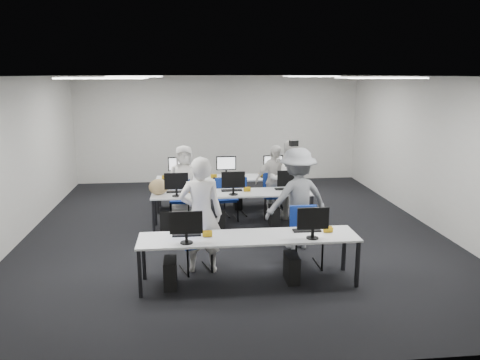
{
  "coord_description": "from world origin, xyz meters",
  "views": [
    {
      "loc": [
        -0.82,
        -8.8,
        3.04
      ],
      "look_at": [
        0.14,
        0.12,
        1.0
      ],
      "focal_mm": 35.0,
      "sensor_mm": 36.0,
      "label": 1
    }
  ],
  "objects": [
    {
      "name": "room",
      "position": [
        0.0,
        0.0,
        1.5
      ],
      "size": [
        9.0,
        9.02,
        3.0
      ],
      "color": "black",
      "rests_on": "ground"
    },
    {
      "name": "ceiling_panels",
      "position": [
        0.0,
        0.0,
        2.98
      ],
      "size": [
        5.2,
        4.6,
        0.02
      ],
      "color": "white",
      "rests_on": "room"
    },
    {
      "name": "desk_front",
      "position": [
        0.0,
        -2.4,
        0.68
      ],
      "size": [
        3.2,
        0.7,
        0.73
      ],
      "color": "silver",
      "rests_on": "ground"
    },
    {
      "name": "desk_mid",
      "position": [
        0.0,
        0.2,
        0.68
      ],
      "size": [
        3.2,
        0.7,
        0.73
      ],
      "color": "silver",
      "rests_on": "ground"
    },
    {
      "name": "desk_back",
      "position": [
        0.0,
        1.6,
        0.68
      ],
      "size": [
        3.2,
        0.7,
        0.73
      ],
      "color": "silver",
      "rests_on": "ground"
    },
    {
      "name": "equipment_front",
      "position": [
        -0.19,
        -2.42,
        0.36
      ],
      "size": [
        2.51,
        0.41,
        1.19
      ],
      "color": "#0C21A5",
      "rests_on": "desk_front"
    },
    {
      "name": "equipment_mid",
      "position": [
        -0.19,
        0.18,
        0.36
      ],
      "size": [
        2.91,
        0.41,
        1.19
      ],
      "color": "white",
      "rests_on": "desk_mid"
    },
    {
      "name": "equipment_back",
      "position": [
        0.19,
        1.62,
        0.36
      ],
      "size": [
        2.91,
        0.41,
        1.19
      ],
      "color": "white",
      "rests_on": "desk_back"
    },
    {
      "name": "chair_0",
      "position": [
        -0.78,
        -1.82,
        0.28
      ],
      "size": [
        0.55,
        0.58,
        0.88
      ],
      "rotation": [
        0.0,
        0.0,
        0.31
      ],
      "color": "navy",
      "rests_on": "ground"
    },
    {
      "name": "chair_1",
      "position": [
        0.99,
        -1.84,
        0.3
      ],
      "size": [
        0.47,
        0.52,
        0.95
      ],
      "rotation": [
        0.0,
        0.0,
        0.02
      ],
      "color": "navy",
      "rests_on": "ground"
    },
    {
      "name": "chair_2",
      "position": [
        -1.05,
        0.81,
        0.27
      ],
      "size": [
        0.44,
        0.48,
        0.84
      ],
      "rotation": [
        0.0,
        0.0,
        -0.07
      ],
      "color": "navy",
      "rests_on": "ground"
    },
    {
      "name": "chair_3",
      "position": [
        -0.08,
        0.75,
        0.28
      ],
      "size": [
        0.49,
        0.52,
        0.88
      ],
      "rotation": [
        0.0,
        0.0,
        0.14
      ],
      "color": "navy",
      "rests_on": "ground"
    },
    {
      "name": "chair_4",
      "position": [
        0.96,
        0.84,
        0.29
      ],
      "size": [
        0.49,
        0.53,
        0.93
      ],
      "rotation": [
        0.0,
        0.0,
        -0.07
      ],
      "color": "navy",
      "rests_on": "ground"
    },
    {
      "name": "chair_5",
      "position": [
        -1.02,
        1.15,
        0.27
      ],
      "size": [
        0.48,
        0.51,
        0.86
      ],
      "rotation": [
        0.0,
        0.0,
        -0.13
      ],
      "color": "navy",
      "rests_on": "ground"
    },
    {
      "name": "chair_6",
      "position": [
        0.15,
        1.07,
        0.28
      ],
      "size": [
        0.49,
        0.53,
        0.88
      ],
      "rotation": [
        0.0,
        0.0,
        0.14
      ],
      "color": "navy",
      "rests_on": "ground"
    },
    {
      "name": "chair_7",
      "position": [
        1.26,
        1.14,
        0.28
      ],
      "size": [
        0.53,
        0.56,
        0.9
      ],
      "rotation": [
        0.0,
        0.0,
        -0.2
      ],
      "color": "navy",
      "rests_on": "ground"
    },
    {
      "name": "handbag",
      "position": [
        -1.45,
        0.18,
        0.89
      ],
      "size": [
        0.43,
        0.33,
        0.31
      ],
      "primitive_type": "ellipsoid",
      "rotation": [
        0.0,
        0.0,
        0.25
      ],
      "color": "#9A7A4F",
      "rests_on": "desk_mid"
    },
    {
      "name": "student_0",
      "position": [
        -0.68,
        -1.87,
        0.92
      ],
      "size": [
        0.69,
        0.48,
        1.83
      ],
      "primitive_type": "imported",
      "rotation": [
        0.0,
        0.0,
        3.08
      ],
      "color": "beige",
      "rests_on": "ground"
    },
    {
      "name": "student_1",
      "position": [
        1.25,
        0.72,
        0.84
      ],
      "size": [
        0.88,
        0.71,
        1.68
      ],
      "primitive_type": "imported",
      "rotation": [
        0.0,
        0.0,
        3.04
      ],
      "color": "beige",
      "rests_on": "ground"
    },
    {
      "name": "student_2",
      "position": [
        -0.96,
        1.12,
        0.78
      ],
      "size": [
        0.77,
        0.52,
        1.55
      ],
      "primitive_type": "imported",
      "rotation": [
        0.0,
        0.0,
        0.03
      ],
      "color": "beige",
      "rests_on": "ground"
    },
    {
      "name": "student_3",
      "position": [
        0.99,
        0.97,
        0.78
      ],
      "size": [
        0.98,
        0.63,
        1.55
      ],
      "primitive_type": "imported",
      "rotation": [
        0.0,
        0.0,
        0.3
      ],
      "color": "beige",
      "rests_on": "ground"
    },
    {
      "name": "photographer",
      "position": [
        1.03,
        -1.05,
        0.9
      ],
      "size": [
        1.3,
        0.94,
        1.8
      ],
      "primitive_type": "imported",
      "rotation": [
        0.0,
        0.0,
        3.4
      ],
      "color": "slate",
      "rests_on": "ground"
    },
    {
      "name": "dslr_camera",
      "position": [
        0.98,
        -0.87,
        1.86
      ],
      "size": [
        0.18,
        0.21,
        0.1
      ],
      "primitive_type": "cube",
      "rotation": [
        0.0,
        0.0,
        3.4
      ],
      "color": "black",
      "rests_on": "photographer"
    }
  ]
}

